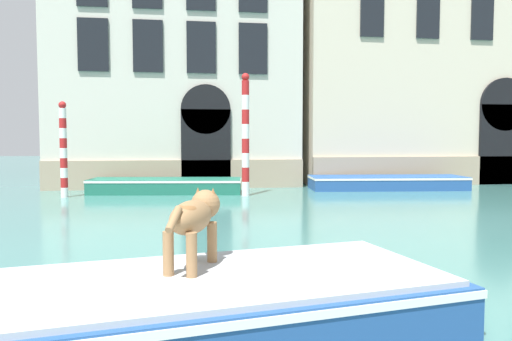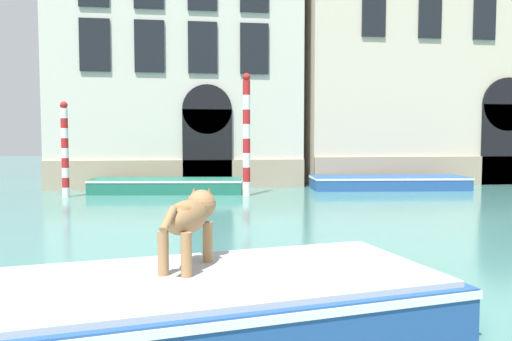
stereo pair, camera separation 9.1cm
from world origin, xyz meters
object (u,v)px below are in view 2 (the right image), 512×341
object	(u,v)px
dog_on_deck	(189,217)
mooring_pole_2	(247,134)
boat_foreground	(72,316)
boat_moored_near_palazzo	(167,185)
boat_moored_far	(388,182)
mooring_pole_0	(65,149)

from	to	relation	value
dog_on_deck	mooring_pole_2	bearing A→B (deg)	12.09
boat_foreground	boat_moored_near_palazzo	xyz separation A→B (m)	(0.34, 13.61, -0.04)
dog_on_deck	mooring_pole_2	size ratio (longest dim) A/B	0.28
boat_foreground	boat_moored_near_palazzo	size ratio (longest dim) A/B	1.41
dog_on_deck	boat_moored_far	size ratio (longest dim) A/B	0.19
boat_foreground	dog_on_deck	size ratio (longest dim) A/B	6.63
boat_moored_far	mooring_pole_0	bearing A→B (deg)	-169.88
mooring_pole_0	boat_moored_far	bearing A→B (deg)	5.07
boat_foreground	mooring_pole_2	xyz separation A→B (m)	(3.12, 12.30, 1.82)
boat_moored_far	boat_foreground	bearing A→B (deg)	-117.80
boat_moored_near_palazzo	mooring_pole_0	bearing A→B (deg)	-158.41
boat_moored_near_palazzo	dog_on_deck	bearing A→B (deg)	-79.35
boat_foreground	mooring_pole_2	distance (m)	12.82
boat_foreground	boat_moored_far	bearing A→B (deg)	46.57
boat_foreground	mooring_pole_0	xyz separation A→B (m)	(-3.03, 12.75, 1.32)
boat_foreground	boat_moored_near_palazzo	world-z (taller)	boat_foreground
boat_foreground	boat_moored_near_palazzo	distance (m)	13.61
dog_on_deck	boat_moored_far	distance (m)	15.32
boat_moored_far	mooring_pole_2	bearing A→B (deg)	-160.39
dog_on_deck	boat_moored_near_palazzo	xyz separation A→B (m)	(-0.79, 12.97, -0.87)
dog_on_deck	mooring_pole_0	bearing A→B (deg)	40.72
dog_on_deck	mooring_pole_2	xyz separation A→B (m)	(1.99, 11.66, 0.99)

